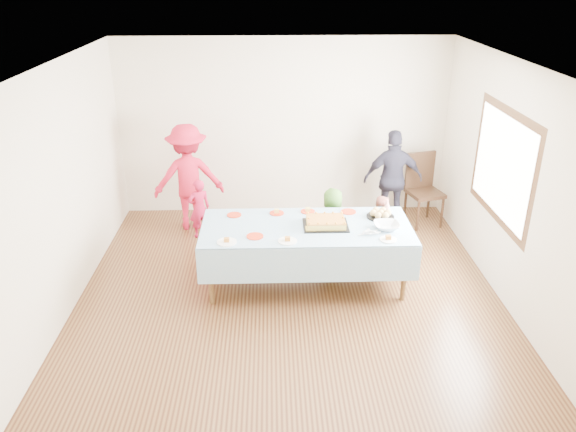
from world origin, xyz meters
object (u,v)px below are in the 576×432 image
(birthday_cake, at_px, (326,222))
(dining_chair, at_px, (423,185))
(party_table, at_px, (306,230))
(adult_left, at_px, (188,177))

(birthday_cake, bearing_deg, dining_chair, 47.44)
(birthday_cake, bearing_deg, party_table, -179.96)
(party_table, bearing_deg, dining_chair, 43.70)
(party_table, xyz_separation_m, dining_chair, (1.86, 1.78, -0.12))
(dining_chair, relative_size, adult_left, 0.68)
(party_table, relative_size, dining_chair, 2.31)
(party_table, distance_m, dining_chair, 2.58)
(birthday_cake, relative_size, dining_chair, 0.49)
(party_table, height_order, birthday_cake, birthday_cake)
(party_table, height_order, dining_chair, dining_chair)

